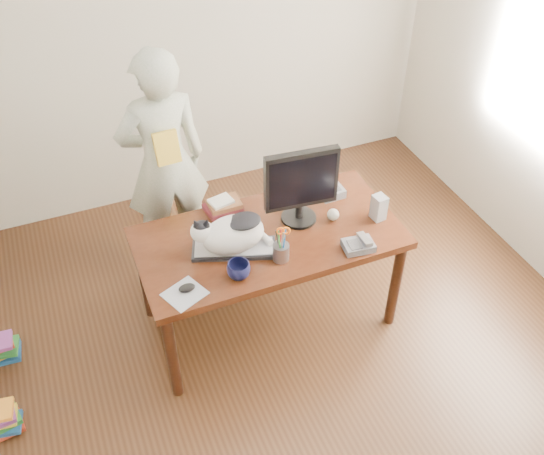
{
  "coord_description": "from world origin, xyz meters",
  "views": [
    {
      "loc": [
        -1.02,
        -1.93,
        3.18
      ],
      "look_at": [
        0.0,
        0.55,
        0.85
      ],
      "focal_mm": 40.0,
      "sensor_mm": 36.0,
      "label": 1
    }
  ],
  "objects": [
    {
      "name": "room",
      "position": [
        0.0,
        0.0,
        1.35
      ],
      "size": [
        4.5,
        4.5,
        4.5
      ],
      "color": "black",
      "rests_on": "ground"
    },
    {
      "name": "desk",
      "position": [
        0.0,
        0.68,
        0.6
      ],
      "size": [
        1.6,
        0.8,
        0.75
      ],
      "color": "black",
      "rests_on": "ground"
    },
    {
      "name": "keyboard",
      "position": [
        -0.24,
        0.55,
        0.76
      ],
      "size": [
        0.52,
        0.34,
        0.03
      ],
      "rotation": [
        0.0,
        0.0,
        -0.34
      ],
      "color": "black",
      "rests_on": "desk"
    },
    {
      "name": "cat",
      "position": [
        -0.25,
        0.56,
        0.89
      ],
      "size": [
        0.48,
        0.34,
        0.27
      ],
      "rotation": [
        0.0,
        0.0,
        -0.34
      ],
      "color": "white",
      "rests_on": "keyboard"
    },
    {
      "name": "monitor",
      "position": [
        0.23,
        0.65,
        1.04
      ],
      "size": [
        0.45,
        0.24,
        0.51
      ],
      "rotation": [
        0.0,
        0.0,
        -0.09
      ],
      "color": "black",
      "rests_on": "desk"
    },
    {
      "name": "pen_cup",
      "position": [
        -0.01,
        0.38,
        0.82
      ],
      "size": [
        0.12,
        0.12,
        0.24
      ],
      "rotation": [
        0.0,
        0.0,
        -0.3
      ],
      "color": "gray",
      "rests_on": "desk"
    },
    {
      "name": "mousepad",
      "position": [
        -0.61,
        0.33,
        0.75
      ],
      "size": [
        0.26,
        0.25,
        0.0
      ],
      "rotation": [
        0.0,
        0.0,
        0.41
      ],
      "color": "#AFB4BB",
      "rests_on": "desk"
    },
    {
      "name": "mouse",
      "position": [
        -0.59,
        0.35,
        0.77
      ],
      "size": [
        0.11,
        0.09,
        0.04
      ],
      "rotation": [
        0.0,
        0.0,
        0.41
      ],
      "color": "black",
      "rests_on": "mousepad"
    },
    {
      "name": "coffee_mug",
      "position": [
        -0.29,
        0.34,
        0.8
      ],
      "size": [
        0.18,
        0.18,
        0.1
      ],
      "primitive_type": "imported",
      "rotation": [
        0.0,
        0.0,
        0.82
      ],
      "color": "black",
      "rests_on": "desk"
    },
    {
      "name": "phone",
      "position": [
        0.45,
        0.29,
        0.78
      ],
      "size": [
        0.19,
        0.16,
        0.08
      ],
      "rotation": [
        0.0,
        0.0,
        -0.12
      ],
      "color": "#5C5C60",
      "rests_on": "desk"
    },
    {
      "name": "speaker",
      "position": [
        0.69,
        0.49,
        0.83
      ],
      "size": [
        0.08,
        0.09,
        0.17
      ],
      "rotation": [
        0.0,
        0.0,
        0.13
      ],
      "color": "gray",
      "rests_on": "desk"
    },
    {
      "name": "baseball",
      "position": [
        0.42,
        0.59,
        0.79
      ],
      "size": [
        0.07,
        0.07,
        0.07
      ],
      "rotation": [
        0.0,
        0.0,
        0.02
      ],
      "color": "silver",
      "rests_on": "desk"
    },
    {
      "name": "book_stack",
      "position": [
        -0.18,
        0.93,
        0.79
      ],
      "size": [
        0.24,
        0.19,
        0.08
      ],
      "rotation": [
        0.0,
        0.0,
        0.09
      ],
      "color": "#441218",
      "rests_on": "desk"
    },
    {
      "name": "calculator",
      "position": [
        0.52,
        0.84,
        0.78
      ],
      "size": [
        0.16,
        0.21,
        0.06
      ],
      "rotation": [
        0.0,
        0.0,
        0.01
      ],
      "color": "#5C5C60",
      "rests_on": "desk"
    },
    {
      "name": "person",
      "position": [
        -0.41,
        1.47,
        0.83
      ],
      "size": [
        0.62,
        0.43,
        1.65
      ],
      "primitive_type": "imported",
      "rotation": [
        0.0,
        0.0,
        3.19
      ],
      "color": "white",
      "rests_on": "ground"
    },
    {
      "name": "held_book",
      "position": [
        -0.41,
        1.3,
        1.05
      ],
      "size": [
        0.16,
        0.1,
        0.22
      ],
      "rotation": [
        0.0,
        0.0,
        0.05
      ],
      "color": "yellow",
      "rests_on": "person"
    }
  ]
}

